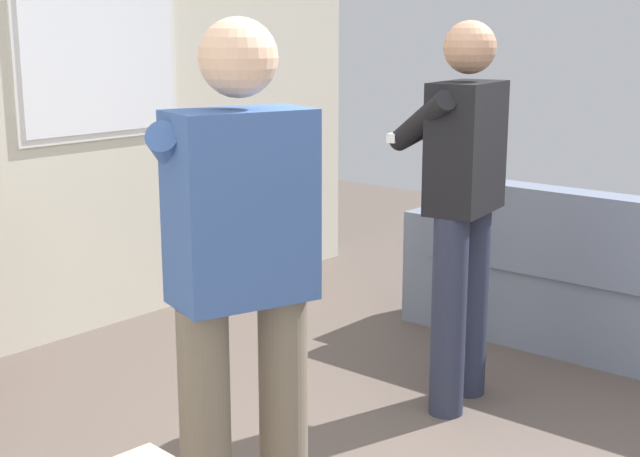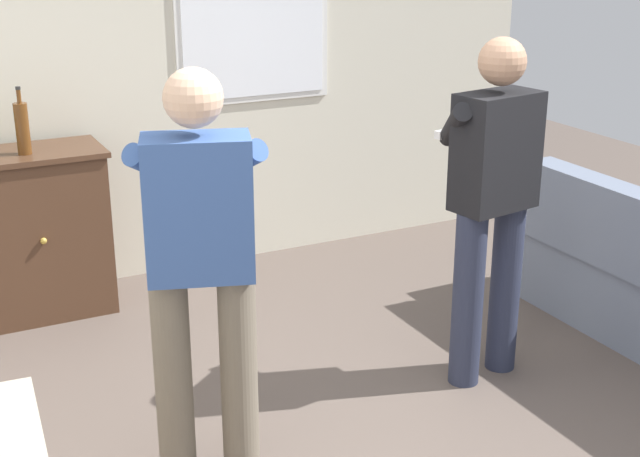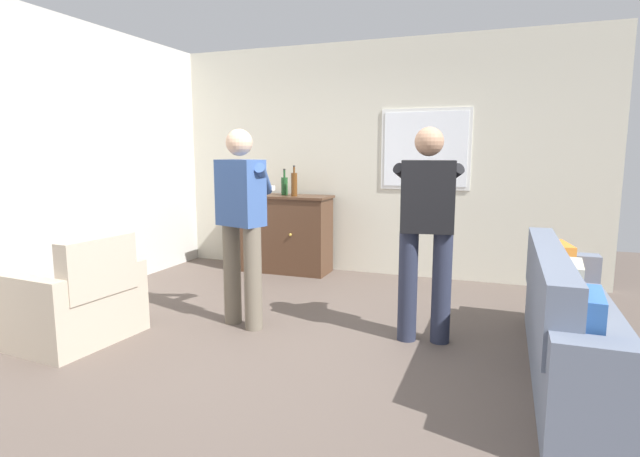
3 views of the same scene
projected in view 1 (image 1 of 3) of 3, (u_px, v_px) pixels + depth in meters
name	position (u px, v px, depth m)	size (l,w,h in m)	color
couch	(619.00, 293.00, 4.49)	(0.57, 2.34, 0.86)	slate
person_standing_left	(241.00, 280.00, 2.57)	(0.53, 0.52, 1.68)	#6B6051
person_standing_right	(462.00, 198.00, 3.81)	(0.55, 0.50, 1.68)	#282D42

